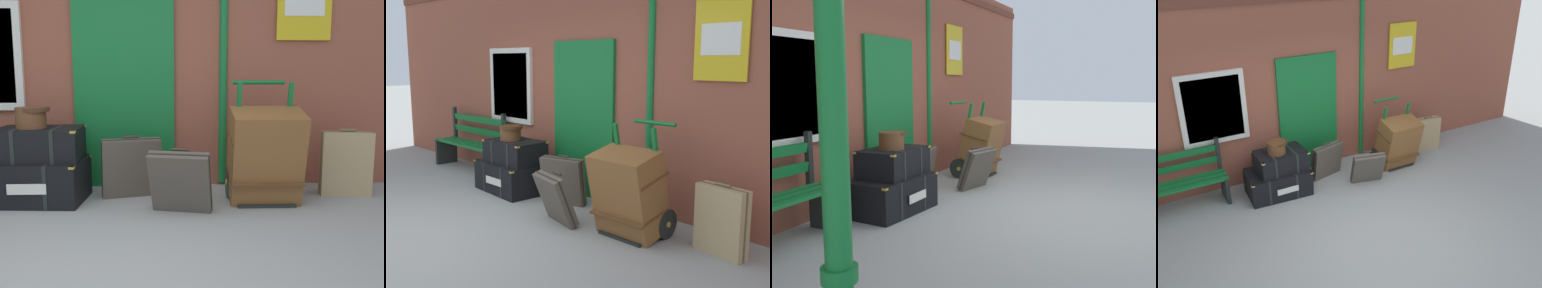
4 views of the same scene
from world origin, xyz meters
TOP-DOWN VIEW (x-y plane):
  - ground_plane at (0.00, 0.00)m, footprint 60.00×60.00m
  - brick_facade at (-0.01, 2.60)m, footprint 10.40×0.35m
  - platform_bench at (-2.35, 2.16)m, footprint 1.60×0.43m
  - steamer_trunk_base at (-0.78, 1.85)m, footprint 1.05×0.72m
  - steamer_trunk_middle at (-0.70, 1.86)m, footprint 0.82×0.56m
  - round_hatbox at (-0.76, 1.84)m, footprint 0.33×0.30m
  - porters_trolley at (1.51, 1.85)m, footprint 0.71×0.60m
  - large_brown_trunk at (1.51, 1.67)m, footprint 0.70×0.62m
  - suitcase_charcoal at (0.68, 1.39)m, footprint 0.61×0.44m
  - suitcase_slate at (0.18, 1.96)m, footprint 0.63×0.36m
  - suitcase_caramel at (2.42, 1.95)m, footprint 0.53×0.23m

SIDE VIEW (x-z plane):
  - ground_plane at x=0.00m, z-range 0.00..0.00m
  - steamer_trunk_base at x=-0.78m, z-range 0.00..0.42m
  - porters_trolley at x=1.51m, z-range -0.33..0.87m
  - suitcase_charcoal at x=0.68m, z-range -0.01..0.59m
  - suitcase_slate at x=0.18m, z-range -0.01..0.63m
  - suitcase_caramel at x=2.42m, z-range -0.02..0.69m
  - platform_bench at x=-2.35m, z-range -0.06..0.95m
  - large_brown_trunk at x=1.51m, z-range 0.00..0.95m
  - steamer_trunk_middle at x=-0.70m, z-range 0.42..0.74m
  - round_hatbox at x=-0.76m, z-range 0.75..0.96m
  - brick_facade at x=-0.01m, z-range 0.00..3.20m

